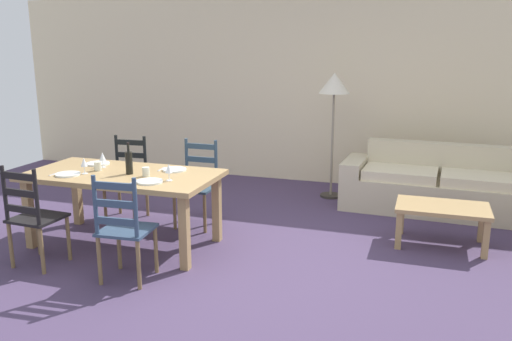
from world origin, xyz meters
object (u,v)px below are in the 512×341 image
couch (438,187)px  standing_lamp (334,91)px  dining_chair_near_left (33,217)px  dining_chair_far_left (127,178)px  wine_glass_near_left (84,163)px  coffee_cup_primary (146,172)px  wine_glass_near_right (169,169)px  coffee_table (442,212)px  dining_chair_far_right (197,184)px  coffee_cup_secondary (98,166)px  wine_glass_far_left (102,157)px  dining_table (123,181)px  dining_chair_near_right (124,229)px  wine_bottle (129,162)px

couch → standing_lamp: 1.77m
dining_chair_near_left → dining_chair_far_left: bearing=87.7°
wine_glass_near_left → coffee_cup_primary: 0.64m
dining_chair_far_left → coffee_cup_primary: size_ratio=10.67×
wine_glass_near_right → couch: 3.41m
standing_lamp → dining_chair_near_left: bearing=-124.8°
couch → coffee_table: (0.02, -1.22, 0.06)m
wine_glass_near_right → coffee_cup_primary: wine_glass_near_right is taller
dining_chair_far_left → dining_chair_far_right: same height
coffee_cup_primary → coffee_cup_secondary: bearing=174.4°
dining_chair_far_left → coffee_cup_secondary: (0.14, -0.74, 0.32)m
coffee_cup_primary → standing_lamp: 2.85m
dining_chair_far_left → wine_glass_far_left: dining_chair_far_left is taller
dining_table → coffee_table: bearing=17.5°
dining_chair_far_right → coffee_cup_secondary: 1.12m
dining_chair_far_right → standing_lamp: 2.21m
wine_glass_near_right → coffee_cup_primary: size_ratio=1.79×
wine_glass_far_left → dining_chair_near_right: bearing=-48.9°
wine_bottle → wine_glass_near_right: wine_bottle is taller
wine_glass_near_right → wine_glass_far_left: (-0.90, 0.28, 0.00)m
wine_bottle → standing_lamp: standing_lamp is taller
wine_bottle → couch: (2.94, 2.20, -0.58)m
coffee_table → dining_chair_far_left: bearing=-176.4°
coffee_cup_primary → couch: coffee_cup_primary is taller
wine_glass_near_left → dining_chair_far_left: bearing=95.9°
wine_glass_near_left → coffee_cup_primary: size_ratio=1.79×
coffee_cup_secondary → wine_glass_near_right: bearing=-9.1°
dining_chair_far_left → dining_chair_far_right: (0.87, 0.03, 0.00)m
wine_glass_far_left → dining_chair_near_left: bearing=-100.6°
dining_chair_far_left → coffee_cup_primary: 1.12m
standing_lamp → dining_table: bearing=-125.4°
dining_chair_far_left → dining_chair_far_right: size_ratio=1.00×
wine_glass_far_left → wine_glass_near_left: bearing=-92.2°
dining_chair_far_left → dining_table: bearing=-60.8°
dining_chair_far_right → wine_glass_near_right: 1.00m
dining_chair_near_right → wine_bottle: (-0.38, 0.74, 0.39)m
dining_table → wine_bottle: (0.10, -0.02, 0.20)m
dining_chair_far_left → coffee_cup_primary: dining_chair_far_left is taller
dining_table → coffee_cup_secondary: size_ratio=21.11×
dining_table → coffee_cup_secondary: (-0.28, 0.00, 0.13)m
couch → dining_chair_near_left: bearing=-140.3°
dining_chair_far_left → wine_bottle: size_ratio=3.04×
coffee_cup_primary → dining_chair_far_left: bearing=131.8°
dining_chair_far_right → coffee_table: size_ratio=1.07×
dining_chair_far_right → dining_chair_near_left: bearing=-121.6°
dining_chair_near_left → wine_bottle: wine_bottle is taller
coffee_cup_primary → dining_table: bearing=170.0°
dining_chair_near_right → standing_lamp: standing_lamp is taller
wine_glass_near_right → dining_chair_far_left: bearing=138.8°
coffee_table → couch: bearing=91.0°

